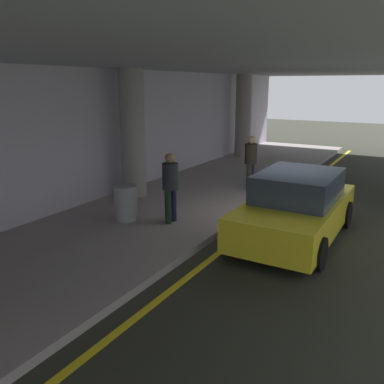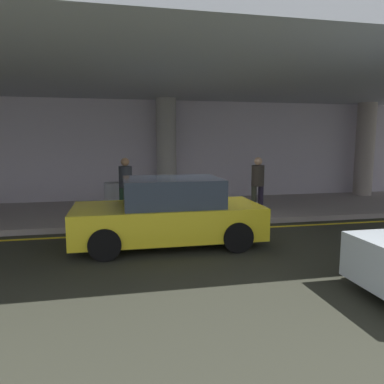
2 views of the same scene
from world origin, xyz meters
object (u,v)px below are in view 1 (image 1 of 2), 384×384
object	(u,v)px
support_column_right_mid	(243,116)
trash_bin_steel	(126,203)
person_waiting_for_ride	(251,159)
traveler_with_luggage	(170,183)
support_column_center	(133,134)
car_yellow_taxi	(296,207)

from	to	relation	value
support_column_right_mid	trash_bin_steel	size ratio (longest dim) A/B	4.29
support_column_right_mid	trash_bin_steel	bearing A→B (deg)	-173.03
trash_bin_steel	person_waiting_for_ride	bearing A→B (deg)	-19.08
support_column_right_mid	traveler_with_luggage	size ratio (longest dim) A/B	2.17
person_waiting_for_ride	trash_bin_steel	bearing A→B (deg)	-147.37
support_column_center	support_column_right_mid	distance (m)	8.00
support_column_center	traveler_with_luggage	world-z (taller)	support_column_center
car_yellow_taxi	trash_bin_steel	size ratio (longest dim) A/B	4.82
traveler_with_luggage	trash_bin_steel	size ratio (longest dim) A/B	1.98
person_waiting_for_ride	support_column_center	bearing A→B (deg)	-176.55
support_column_center	person_waiting_for_ride	size ratio (longest dim) A/B	2.17
traveler_with_luggage	support_column_center	bearing A→B (deg)	-105.73
car_yellow_taxi	traveler_with_luggage	world-z (taller)	traveler_with_luggage
traveler_with_luggage	car_yellow_taxi	bearing A→B (deg)	125.52
person_waiting_for_ride	trash_bin_steel	size ratio (longest dim) A/B	1.98
car_yellow_taxi	support_column_center	bearing A→B (deg)	-96.77
car_yellow_taxi	trash_bin_steel	world-z (taller)	car_yellow_taxi
car_yellow_taxi	person_waiting_for_ride	world-z (taller)	person_waiting_for_ride
support_column_right_mid	person_waiting_for_ride	world-z (taller)	support_column_right_mid
person_waiting_for_ride	car_yellow_taxi	bearing A→B (deg)	-90.66
person_waiting_for_ride	traveler_with_luggage	bearing A→B (deg)	-134.51
support_column_center	person_waiting_for_ride	bearing A→B (deg)	-48.27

